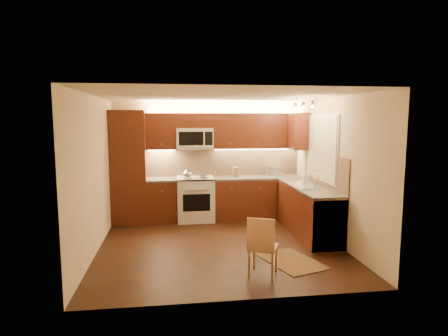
{
  "coord_description": "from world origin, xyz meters",
  "views": [
    {
      "loc": [
        -0.78,
        -6.22,
        2.13
      ],
      "look_at": [
        0.15,
        0.55,
        1.25
      ],
      "focal_mm": 30.67,
      "sensor_mm": 36.0,
      "label": 1
    }
  ],
  "objects": [
    {
      "name": "dining_chair",
      "position": [
        0.43,
        -1.32,
        0.42
      ],
      "size": [
        0.49,
        0.49,
        0.84
      ],
      "primitive_type": null,
      "rotation": [
        0.0,
        0.0,
        -0.43
      ],
      "color": "#906341",
      "rests_on": "floor"
    },
    {
      "name": "upper_cab_back_right",
      "position": [
        1.04,
        1.82,
        1.88
      ],
      "size": [
        1.92,
        0.35,
        0.75
      ],
      "primitive_type": "cube",
      "color": "#43180E",
      "rests_on": "wall_back"
    },
    {
      "name": "base_cab_back_left",
      "position": [
        -0.99,
        1.7,
        0.43
      ],
      "size": [
        0.62,
        0.6,
        0.86
      ],
      "primitive_type": "cube",
      "color": "#43180E",
      "rests_on": "floor"
    },
    {
      "name": "spice_jar_d",
      "position": [
        0.14,
        1.91,
        0.95
      ],
      "size": [
        0.05,
        0.05,
        0.1
      ],
      "primitive_type": "cylinder",
      "rotation": [
        0.0,
        0.0,
        -0.32
      ],
      "color": "#A35830",
      "rests_on": "counter_back_right"
    },
    {
      "name": "faucet",
      "position": [
        1.88,
        0.55,
        1.05
      ],
      "size": [
        0.2,
        0.04,
        0.3
      ],
      "primitive_type": null,
      "color": "silver",
      "rests_on": "counter_right"
    },
    {
      "name": "counter_back_right",
      "position": [
        1.04,
        1.7,
        0.88
      ],
      "size": [
        1.92,
        0.6,
        0.04
      ],
      "primitive_type": "cube",
      "color": "#353330",
      "rests_on": "base_cab_back_right"
    },
    {
      "name": "counter_back_left",
      "position": [
        -0.99,
        1.7,
        0.88
      ],
      "size": [
        0.62,
        0.6,
        0.04
      ],
      "primitive_type": "cube",
      "color": "#353330",
      "rests_on": "base_cab_back_left"
    },
    {
      "name": "upper_cab_bridge",
      "position": [
        -0.3,
        1.82,
        2.09
      ],
      "size": [
        0.76,
        0.35,
        0.31
      ],
      "primitive_type": "cube",
      "color": "#43180E",
      "rests_on": "wall_back"
    },
    {
      "name": "soap_bottle",
      "position": [
        1.83,
        0.96,
        1.01
      ],
      "size": [
        0.11,
        0.11,
        0.22
      ],
      "primitive_type": "imported",
      "rotation": [
        0.0,
        0.0,
        -0.11
      ],
      "color": "silver",
      "rests_on": "counter_right"
    },
    {
      "name": "counter_right",
      "position": [
        1.7,
        0.4,
        0.88
      ],
      "size": [
        0.6,
        2.0,
        0.04
      ],
      "primitive_type": "cube",
      "color": "#353330",
      "rests_on": "base_cab_right"
    },
    {
      "name": "wall_right",
      "position": [
        2.0,
        0.0,
        1.25
      ],
      "size": [
        0.01,
        4.0,
        2.5
      ],
      "primitive_type": "cube",
      "color": "#CAB594",
      "rests_on": "ground"
    },
    {
      "name": "wall_left",
      "position": [
        -2.0,
        0.0,
        1.25
      ],
      "size": [
        0.01,
        4.0,
        2.5
      ],
      "primitive_type": "cube",
      "color": "#CAB594",
      "rests_on": "ground"
    },
    {
      "name": "base_cab_right",
      "position": [
        1.7,
        0.4,
        0.43
      ],
      "size": [
        0.6,
        2.0,
        0.86
      ],
      "primitive_type": "cube",
      "color": "#43180E",
      "rests_on": "floor"
    },
    {
      "name": "wall_front",
      "position": [
        0.0,
        -2.0,
        1.25
      ],
      "size": [
        4.0,
        0.01,
        2.5
      ],
      "primitive_type": "cube",
      "color": "#CAB594",
      "rests_on": "ground"
    },
    {
      "name": "window_frame",
      "position": [
        1.99,
        0.55,
        1.6
      ],
      "size": [
        0.03,
        1.44,
        1.24
      ],
      "primitive_type": "cube",
      "color": "silver",
      "rests_on": "wall_right"
    },
    {
      "name": "floor",
      "position": [
        0.0,
        0.0,
        0.0
      ],
      "size": [
        4.0,
        4.0,
        0.01
      ],
      "primitive_type": "cube",
      "color": "black",
      "rests_on": "ground"
    },
    {
      "name": "window_blinds",
      "position": [
        1.97,
        0.55,
        1.6
      ],
      "size": [
        0.02,
        1.36,
        1.16
      ],
      "primitive_type": "cube",
      "color": "silver",
      "rests_on": "wall_right"
    },
    {
      "name": "ceiling",
      "position": [
        0.0,
        0.0,
        2.5
      ],
      "size": [
        4.0,
        4.0,
        0.01
      ],
      "primitive_type": "cube",
      "color": "beige",
      "rests_on": "ground"
    },
    {
      "name": "upper_cab_back_left",
      "position": [
        -0.99,
        1.82,
        1.88
      ],
      "size": [
        0.62,
        0.35,
        0.75
      ],
      "primitive_type": "cube",
      "color": "#43180E",
      "rests_on": "wall_back"
    },
    {
      "name": "spice_jar_b",
      "position": [
        0.14,
        1.9,
        0.95
      ],
      "size": [
        0.05,
        0.05,
        0.09
      ],
      "primitive_type": "cylinder",
      "rotation": [
        0.0,
        0.0,
        0.42
      ],
      "color": "olive",
      "rests_on": "counter_back_right"
    },
    {
      "name": "kettle",
      "position": [
        -0.47,
        1.47,
        1.03
      ],
      "size": [
        0.23,
        0.23,
        0.22
      ],
      "primitive_type": null,
      "rotation": [
        0.0,
        0.0,
        0.25
      ],
      "color": "silver",
      "rests_on": "stove"
    },
    {
      "name": "dishwasher",
      "position": [
        1.7,
        -0.3,
        0.43
      ],
      "size": [
        0.58,
        0.6,
        0.84
      ],
      "primitive_type": "cube",
      "color": "silver",
      "rests_on": "floor"
    },
    {
      "name": "rug",
      "position": [
        0.97,
        -0.9,
        0.01
      ],
      "size": [
        0.95,
        1.16,
        0.01
      ],
      "primitive_type": "cube",
      "rotation": [
        0.0,
        0.0,
        0.33
      ],
      "color": "black",
      "rests_on": "floor"
    },
    {
      "name": "upper_cab_right_corner",
      "position": [
        1.82,
        1.4,
        1.88
      ],
      "size": [
        0.35,
        0.5,
        0.75
      ],
      "primitive_type": "cube",
      "color": "#43180E",
      "rests_on": "wall_right"
    },
    {
      "name": "spice_jar_c",
      "position": [
        0.55,
        1.91,
        0.95
      ],
      "size": [
        0.05,
        0.05,
        0.1
      ],
      "primitive_type": "cylinder",
      "rotation": [
        0.0,
        0.0,
        0.05
      ],
      "color": "silver",
      "rests_on": "counter_back_right"
    },
    {
      "name": "track_light_bar",
      "position": [
        1.55,
        0.4,
        2.46
      ],
      "size": [
        0.04,
        1.2,
        0.03
      ],
      "primitive_type": "cube",
      "color": "silver",
      "rests_on": "ceiling"
    },
    {
      "name": "spice_jar_a",
      "position": [
        0.23,
        1.9,
        0.95
      ],
      "size": [
        0.06,
        0.06,
        0.1
      ],
      "primitive_type": "cylinder",
      "rotation": [
        0.0,
        0.0,
        -0.25
      ],
      "color": "silver",
      "rests_on": "counter_back_right"
    },
    {
      "name": "wall_back",
      "position": [
        0.0,
        2.0,
        1.25
      ],
      "size": [
        4.0,
        0.01,
        2.5
      ],
      "primitive_type": "cube",
      "color": "#CAB594",
      "rests_on": "ground"
    },
    {
      "name": "pantry",
      "position": [
        -1.65,
        1.7,
        1.15
      ],
      "size": [
        0.7,
        0.6,
        2.3
      ],
      "primitive_type": "cube",
      "color": "#43180E",
      "rests_on": "floor"
    },
    {
      "name": "backsplash_right",
      "position": [
        1.99,
        0.4,
        1.2
      ],
      "size": [
        0.02,
        2.0,
        0.6
      ],
      "primitive_type": "cube",
      "color": "tan",
      "rests_on": "wall_right"
    },
    {
      "name": "sink",
      "position": [
        1.7,
        0.55,
        0.98
      ],
      "size": [
        0.52,
        0.86,
        0.15
      ],
      "primitive_type": null,
      "color": "silver",
      "rests_on": "counter_right"
    },
    {
      "name": "toaster_oven",
      "position": [
        1.42,
        1.81,
        1.01
      ],
      "size": [
        0.39,
        0.31,
        0.22
      ],
      "primitive_type": "cube",
      "rotation": [
        0.0,
        0.0,
        0.11
      ],
      "color": "silver",
      "rests_on": "counter_back_right"
    },
    {
      "name": "knife_block",
      "position": [
        0.56,
        1.74,
        1.01
      ],
      "size": [
        0.11,
        0.16,
        0.21
      ],
      "primitive_type": "cube",
      "rotation": [
        0.0,
        0.0,
        0.08
      ],
      "color": "#906341",
      "rests_on": "counter_back_right"
    },
    {
      "name": "microwave",
      "position": [
        -0.3,
        1.81,
        1.72
      ],
      "size": [
        0.76,
        0.38,
        0.44
      ],
      "primitive_type": null,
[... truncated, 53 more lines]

